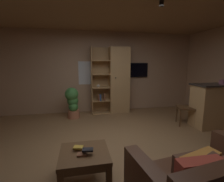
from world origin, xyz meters
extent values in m
cube|color=olive|center=(0.00, 0.00, -0.01)|extent=(6.54, 5.24, 0.02)
cube|color=tan|center=(0.00, 2.65, 1.30)|extent=(6.66, 0.06, 2.59)
cube|color=white|center=(-0.28, 2.62, 1.29)|extent=(0.73, 0.01, 0.74)
cube|color=tan|center=(0.63, 2.37, 1.05)|extent=(0.63, 0.38, 2.09)
cube|color=tan|center=(0.03, 2.55, 1.05)|extent=(0.58, 0.02, 2.09)
cube|color=tan|center=(-0.26, 2.37, 1.05)|extent=(0.02, 0.38, 2.09)
sphere|color=black|center=(0.48, 2.16, 1.15)|extent=(0.04, 0.04, 0.04)
cube|color=tan|center=(0.03, 2.37, 0.01)|extent=(0.58, 0.38, 0.02)
cube|color=tan|center=(0.03, 2.37, 0.42)|extent=(0.58, 0.38, 0.02)
cube|color=tan|center=(0.03, 2.37, 0.84)|extent=(0.58, 0.38, 0.02)
cube|color=tan|center=(0.03, 2.37, 1.26)|extent=(0.58, 0.38, 0.02)
cube|color=tan|center=(0.03, 2.37, 1.67)|extent=(0.58, 0.38, 0.02)
cube|color=brown|center=(0.13, 2.31, 0.54)|extent=(0.03, 0.23, 0.22)
cube|color=#2D4C8C|center=(0.00, 2.31, 0.53)|extent=(0.04, 0.23, 0.20)
cube|color=brown|center=(-0.05, 2.31, 0.53)|extent=(0.03, 0.23, 0.20)
sphere|color=beige|center=(-0.05, 2.37, 0.89)|extent=(0.10, 0.10, 0.10)
cube|color=tan|center=(2.82, 0.67, 0.53)|extent=(1.32, 0.52, 1.05)
cube|color=#2D2826|center=(2.82, 0.67, 1.07)|extent=(1.38, 0.58, 0.04)
cube|color=#995972|center=(2.77, 0.58, 1.15)|extent=(0.12, 0.12, 0.11)
cube|color=#C67F33|center=(0.50, -1.45, 0.55)|extent=(0.48, 0.28, 0.34)
cube|color=brown|center=(0.45, -1.44, 0.53)|extent=(0.45, 0.19, 0.38)
cube|color=#AD3D2D|center=(0.42, -1.55, 0.56)|extent=(0.44, 0.15, 0.35)
cube|color=brown|center=(-0.59, -0.69, 0.41)|extent=(0.64, 0.61, 0.05)
cube|color=brown|center=(-0.59, -0.69, 0.35)|extent=(0.57, 0.55, 0.08)
cube|color=brown|center=(-0.31, -0.96, 0.19)|extent=(0.07, 0.07, 0.39)
cube|color=brown|center=(-0.87, -0.43, 0.19)|extent=(0.07, 0.07, 0.39)
cube|color=brown|center=(-0.31, -0.43, 0.19)|extent=(0.07, 0.07, 0.39)
cube|color=brown|center=(-0.62, -0.77, 0.45)|extent=(0.13, 0.10, 0.03)
cube|color=gold|center=(-0.67, -0.63, 0.48)|extent=(0.14, 0.12, 0.03)
cube|color=black|center=(-0.55, -0.76, 0.50)|extent=(0.15, 0.10, 0.02)
cube|color=brown|center=(2.07, 0.90, 0.46)|extent=(0.54, 0.54, 0.04)
cube|color=brown|center=(2.24, 0.84, 0.70)|extent=(0.17, 0.39, 0.44)
cylinder|color=brown|center=(1.95, 1.13, 0.23)|extent=(0.04, 0.04, 0.46)
cylinder|color=brown|center=(1.84, 0.79, 0.23)|extent=(0.04, 0.04, 0.46)
cylinder|color=brown|center=(2.29, 1.01, 0.23)|extent=(0.04, 0.04, 0.46)
cylinder|color=brown|center=(2.18, 0.67, 0.23)|extent=(0.04, 0.04, 0.46)
cylinder|color=#B77051|center=(-0.82, 2.03, 0.11)|extent=(0.33, 0.33, 0.23)
sphere|color=#3D7F3D|center=(-0.83, 2.03, 0.34)|extent=(0.28, 0.28, 0.28)
sphere|color=#3D7F3D|center=(-0.84, 2.07, 0.51)|extent=(0.33, 0.33, 0.33)
sphere|color=#3D7F3D|center=(-0.86, 2.04, 0.71)|extent=(0.39, 0.39, 0.39)
cube|color=black|center=(1.26, 2.59, 1.36)|extent=(0.86, 0.05, 0.49)
cube|color=black|center=(1.26, 2.56, 1.36)|extent=(0.82, 0.01, 0.45)
cylinder|color=black|center=(0.69, -0.14, 2.52)|extent=(0.07, 0.07, 0.09)
camera|label=1|loc=(-0.62, -2.68, 1.58)|focal=25.86mm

